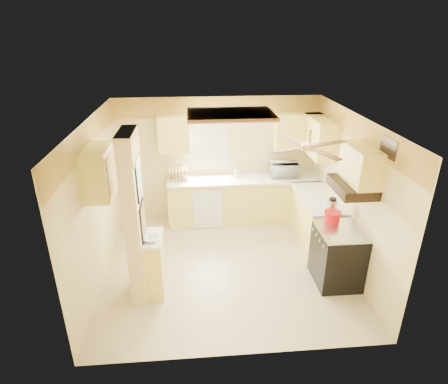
{
  "coord_description": "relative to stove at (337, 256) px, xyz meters",
  "views": [
    {
      "loc": [
        -0.5,
        -5.27,
        3.71
      ],
      "look_at": [
        -0.02,
        0.35,
        1.21
      ],
      "focal_mm": 30.0,
      "sensor_mm": 36.0,
      "label": 1
    }
  ],
  "objects": [
    {
      "name": "countertop_right",
      "position": [
        0.02,
        1.15,
        0.46
      ],
      "size": [
        0.64,
        1.44,
        0.04
      ],
      "primitive_type": "cube",
      "color": "white",
      "rests_on": "lower_cabinets_right"
    },
    {
      "name": "ceiling_fan",
      "position": [
        -0.67,
        -0.15,
        1.83
      ],
      "size": [
        1.15,
        1.15,
        0.26
      ],
      "color": "gold",
      "rests_on": "ceiling"
    },
    {
      "name": "dutch_oven",
      "position": [
        -0.05,
        0.27,
        0.54
      ],
      "size": [
        0.26,
        0.26,
        0.17
      ],
      "color": "red",
      "rests_on": "stove"
    },
    {
      "name": "partition_column",
      "position": [
        -3.02,
        0.0,
        0.79
      ],
      "size": [
        0.2,
        0.7,
        2.5
      ],
      "primitive_type": "cube",
      "color": "#DFCA88",
      "rests_on": "floor"
    },
    {
      "name": "wall_right",
      "position": [
        0.33,
        0.55,
        0.79
      ],
      "size": [
        0.0,
        3.8,
        3.8
      ],
      "primitive_type": "plane",
      "rotation": [
        1.57,
        0.0,
        -1.57
      ],
      "color": "#DFCA88",
      "rests_on": "floor"
    },
    {
      "name": "poster_nashville",
      "position": [
        -2.91,
        0.0,
        0.74
      ],
      "size": [
        0.02,
        0.42,
        0.57
      ],
      "color": "black",
      "rests_on": "partition_column"
    },
    {
      "name": "vent_grate",
      "position": [
        0.31,
        -0.35,
        1.84
      ],
      "size": [
        0.02,
        0.4,
        0.25
      ],
      "primitive_type": "cube",
      "color": "black",
      "rests_on": "wall_right"
    },
    {
      "name": "lower_cabinets_right",
      "position": [
        0.03,
        1.15,
        -0.01
      ],
      "size": [
        0.6,
        1.4,
        0.9
      ],
      "primitive_type": "cube",
      "color": "#EADB72",
      "rests_on": "floor"
    },
    {
      "name": "lower_cabinets_back",
      "position": [
        -1.17,
        2.15,
        -0.01
      ],
      "size": [
        3.0,
        0.6,
        0.9
      ],
      "primitive_type": "cube",
      "color": "#EADB72",
      "rests_on": "floor"
    },
    {
      "name": "dish_rack",
      "position": [
        -2.48,
        2.19,
        0.56
      ],
      "size": [
        0.39,
        0.3,
        0.22
      ],
      "color": "tan",
      "rests_on": "countertop_back"
    },
    {
      "name": "utensil_crock",
      "position": [
        -1.32,
        2.22,
        0.55
      ],
      "size": [
        0.11,
        0.11,
        0.21
      ],
      "color": "white",
      "rests_on": "countertop_back"
    },
    {
      "name": "window",
      "position": [
        -1.92,
        2.44,
        1.09
      ],
      "size": [
        0.92,
        0.02,
        1.02
      ],
      "color": "white",
      "rests_on": "wall_back"
    },
    {
      "name": "ledge_top",
      "position": [
        -2.8,
        0.0,
        0.46
      ],
      "size": [
        0.28,
        0.58,
        0.04
      ],
      "primitive_type": "cube",
      "color": "white",
      "rests_on": "partition_ledge"
    },
    {
      "name": "stove",
      "position": [
        0.0,
        0.0,
        0.0
      ],
      "size": [
        0.68,
        0.77,
        0.92
      ],
      "color": "black",
      "rests_on": "floor"
    },
    {
      "name": "floor",
      "position": [
        -1.67,
        0.55,
        -0.46
      ],
      "size": [
        4.0,
        4.0,
        0.0
      ],
      "primitive_type": "plane",
      "color": "tan",
      "rests_on": "ground"
    },
    {
      "name": "ceiling",
      "position": [
        -1.67,
        0.55,
        2.04
      ],
      "size": [
        4.0,
        4.0,
        0.0
      ],
      "primitive_type": "plane",
      "rotation": [
        3.14,
        0.0,
        0.0
      ],
      "color": "white",
      "rests_on": "wall_back"
    },
    {
      "name": "dishwasher_panel",
      "position": [
        -1.92,
        1.84,
        -0.03
      ],
      "size": [
        0.58,
        0.02,
        0.8
      ],
      "primitive_type": "cube",
      "color": "white",
      "rests_on": "lower_cabinets_back"
    },
    {
      "name": "bowl",
      "position": [
        -2.81,
        -0.1,
        0.51
      ],
      "size": [
        0.27,
        0.27,
        0.06
      ],
      "primitive_type": "imported",
      "rotation": [
        0.0,
        0.0,
        -0.23
      ],
      "color": "white",
      "rests_on": "ledge_top"
    },
    {
      "name": "poster_menu",
      "position": [
        -2.91,
        0.0,
        1.39
      ],
      "size": [
        0.02,
        0.42,
        0.57
      ],
      "color": "black",
      "rests_on": "partition_column"
    },
    {
      "name": "wall_back",
      "position": [
        -1.67,
        2.45,
        0.79
      ],
      "size": [
        4.0,
        0.0,
        4.0
      ],
      "primitive_type": "plane",
      "rotation": [
        1.57,
        0.0,
        0.0
      ],
      "color": "#DFCA88",
      "rests_on": "floor"
    },
    {
      "name": "wallpaper_border",
      "position": [
        -1.67,
        2.43,
        1.84
      ],
      "size": [
        4.0,
        0.02,
        0.4
      ],
      "primitive_type": "cube",
      "color": "#FFCE4B",
      "rests_on": "wall_back"
    },
    {
      "name": "kettle",
      "position": [
        0.04,
        0.53,
        0.6
      ],
      "size": [
        0.17,
        0.17,
        0.26
      ],
      "color": "silver",
      "rests_on": "countertop_right"
    },
    {
      "name": "partition_ledge",
      "position": [
        -2.8,
        0.0,
        -0.01
      ],
      "size": [
        0.25,
        0.55,
        0.9
      ],
      "primitive_type": "cube",
      "color": "#EADB72",
      "rests_on": "floor"
    },
    {
      "name": "upper_cab_right",
      "position": [
        0.16,
        1.8,
        1.39
      ],
      "size": [
        0.35,
        1.0,
        0.7
      ],
      "primitive_type": "cube",
      "color": "#EADB72",
      "rests_on": "wall_right"
    },
    {
      "name": "wall_left",
      "position": [
        -3.67,
        0.55,
        0.79
      ],
      "size": [
        0.0,
        3.8,
        3.8
      ],
      "primitive_type": "plane",
      "rotation": [
        1.57,
        0.0,
        1.57
      ],
      "color": "#DFCA88",
      "rests_on": "floor"
    },
    {
      "name": "microwave",
      "position": [
        -0.36,
        2.18,
        0.63
      ],
      "size": [
        0.54,
        0.38,
        0.29
      ],
      "primitive_type": "imported",
      "rotation": [
        0.0,
        0.0,
        3.1
      ],
      "color": "white",
      "rests_on": "countertop_back"
    },
    {
      "name": "upper_cab_over_stove",
      "position": [
        0.16,
        0.0,
        1.49
      ],
      "size": [
        0.35,
        0.76,
        0.52
      ],
      "primitive_type": "cube",
      "color": "#EADB72",
      "rests_on": "wall_right"
    },
    {
      "name": "countertop_back",
      "position": [
        -1.17,
        2.14,
        0.46
      ],
      "size": [
        3.04,
        0.64,
        0.04
      ],
      "primitive_type": "cube",
      "color": "white",
      "rests_on": "lower_cabinets_back"
    },
    {
      "name": "ceiling_light_panel",
      "position": [
        -1.57,
        1.05,
        2.0
      ],
      "size": [
        1.35,
        0.95,
        0.06
      ],
      "color": "brown",
      "rests_on": "ceiling"
    },
    {
      "name": "upper_cab_back_right",
      "position": [
        -0.12,
        2.27,
        1.39
      ],
      "size": [
        0.9,
        0.35,
        0.7
      ],
      "primitive_type": "cube",
      "color": "#EADB72",
      "rests_on": "wall_back"
    },
    {
      "name": "range_hood",
      "position": [
        0.07,
        0.0,
        1.16
      ],
      "size": [
        0.5,
        0.76,
        0.14
      ],
      "primitive_type": "cube",
      "color": "black",
      "rests_on": "upper_cab_over_stove"
    },
    {
      "name": "wall_front",
      "position": [
        -1.67,
        -1.35,
        0.79
      ],
      "size": [
        4.0,
        0.0,
        4.0
      ],
      "primitive_type": "plane",
      "rotation": [
        -1.57,
        0.0,
        0.0
      ],
      "color": "#DFCA88",
      "rests_on": "floor"
    },
    {
      "name": "upper_cab_left_wall",
      "position": [
        -3.49,
        0.3,
        1.39
      ],
      "size": [
        0.35,
        0.75,
        0.7
      ],
      "primitive_type": "cube",
      "color": "#EADB72",
      "rests_on": "wall_left"
    },
    {
      "name": "upper_cab_back_left",
      "position": [
        -2.52,
        2.27,
        1.39
      ],
      "size": [
        0.6,
        0.35,
        0.7
      ],
      "primitive_type": "cube",
      "color": "#EADB72",
      "rests_on": "wall_back"
    }
  ]
}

